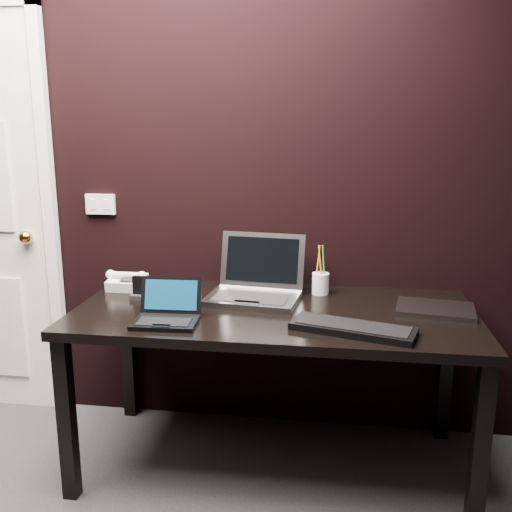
# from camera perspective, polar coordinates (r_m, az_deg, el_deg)

# --- Properties ---
(wall_back) EXTENTS (4.00, 0.00, 4.00)m
(wall_back) POSITION_cam_1_polar(r_m,az_deg,el_deg) (2.77, -3.43, 8.66)
(wall_back) COLOR black
(wall_back) RESTS_ON ground
(wall_switch) EXTENTS (0.15, 0.02, 0.10)m
(wall_switch) POSITION_cam_1_polar(r_m,az_deg,el_deg) (2.97, -15.29, 5.02)
(wall_switch) COLOR silver
(wall_switch) RESTS_ON wall_back
(desk) EXTENTS (1.70, 0.80, 0.74)m
(desk) POSITION_cam_1_polar(r_m,az_deg,el_deg) (2.48, 1.78, -7.03)
(desk) COLOR black
(desk) RESTS_ON ground
(netbook) EXTENTS (0.26, 0.24, 0.16)m
(netbook) POSITION_cam_1_polar(r_m,az_deg,el_deg) (2.31, -8.89, -5.76)
(netbook) COLOR black
(netbook) RESTS_ON desk
(silver_laptop) EXTENTS (0.43, 0.40, 0.27)m
(silver_laptop) POSITION_cam_1_polar(r_m,az_deg,el_deg) (2.58, -0.06, -3.16)
(silver_laptop) COLOR #9B9CA0
(silver_laptop) RESTS_ON desk
(ext_keyboard) EXTENTS (0.50, 0.28, 0.03)m
(ext_keyboard) POSITION_cam_1_polar(r_m,az_deg,el_deg) (2.22, 9.67, -7.13)
(ext_keyboard) COLOR black
(ext_keyboard) RESTS_ON desk
(closed_laptop) EXTENTS (0.35, 0.27, 0.02)m
(closed_laptop) POSITION_cam_1_polar(r_m,az_deg,el_deg) (2.53, 17.50, -5.09)
(closed_laptop) COLOR gray
(closed_laptop) RESTS_ON desk
(desk_phone) EXTENTS (0.20, 0.16, 0.10)m
(desk_phone) POSITION_cam_1_polar(r_m,az_deg,el_deg) (2.80, -12.76, -2.50)
(desk_phone) COLOR silver
(desk_phone) RESTS_ON desk
(mobile_phone) EXTENTS (0.06, 0.05, 0.10)m
(mobile_phone) POSITION_cam_1_polar(r_m,az_deg,el_deg) (2.63, -11.69, -3.39)
(mobile_phone) COLOR black
(mobile_phone) RESTS_ON desk
(pen_cup) EXTENTS (0.09, 0.09, 0.23)m
(pen_cup) POSITION_cam_1_polar(r_m,az_deg,el_deg) (2.67, 6.47, -2.65)
(pen_cup) COLOR silver
(pen_cup) RESTS_ON desk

